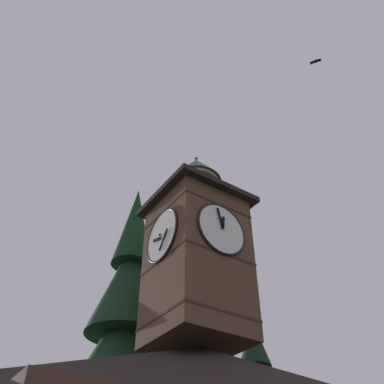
# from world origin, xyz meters

# --- Properties ---
(clock_tower) EXTENTS (4.13, 4.13, 9.62)m
(clock_tower) POSITION_xyz_m (-0.05, -0.35, 11.38)
(clock_tower) COLOR brown
(clock_tower) RESTS_ON building_main
(pine_tree_behind) EXTENTS (6.96, 6.96, 17.77)m
(pine_tree_behind) POSITION_xyz_m (0.62, -5.38, 7.03)
(pine_tree_behind) COLOR #473323
(pine_tree_behind) RESTS_ON ground_plane
(moon) EXTENTS (2.05, 2.05, 2.05)m
(moon) POSITION_xyz_m (-16.64, -29.12, 17.96)
(moon) COLOR silver
(flying_bird_high) EXTENTS (0.47, 0.61, 0.13)m
(flying_bird_high) POSITION_xyz_m (-4.64, 4.88, 22.58)
(flying_bird_high) COLOR black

